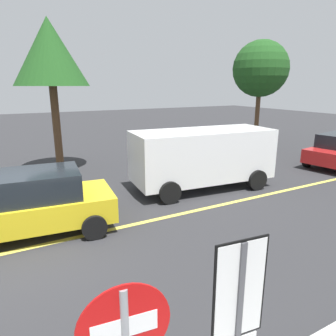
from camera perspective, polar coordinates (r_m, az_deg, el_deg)
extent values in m
plane|color=#2D2D30|center=(8.27, -24.21, -13.44)|extent=(80.00, 80.00, 0.00)
cube|color=#E0D14C|center=(8.87, -4.31, -10.03)|extent=(28.00, 0.16, 0.01)
cylinder|color=red|center=(2.70, -8.10, -27.30)|extent=(0.76, 0.11, 0.76)
cube|color=white|center=(2.70, -8.10, -27.30)|extent=(0.53, 0.09, 0.18)
cube|color=white|center=(2.98, 13.22, -21.32)|extent=(0.50, 0.08, 0.95)
cube|color=black|center=(2.98, 13.22, -21.32)|extent=(0.54, 0.07, 0.99)
cube|color=white|center=(11.42, 6.49, 2.50)|extent=(5.36, 2.47, 1.82)
cube|color=black|center=(12.48, 14.93, 5.05)|extent=(0.33, 1.85, 0.80)
cylinder|color=black|center=(13.37, 10.89, 0.18)|extent=(0.78, 0.33, 0.76)
cylinder|color=black|center=(11.83, 16.24, -2.13)|extent=(0.78, 0.33, 0.76)
cylinder|color=black|center=(11.82, -3.54, -1.55)|extent=(0.78, 0.33, 0.76)
cylinder|color=black|center=(10.05, 0.30, -4.58)|extent=(0.78, 0.33, 0.76)
cylinder|color=black|center=(18.60, 28.76, 2.58)|extent=(0.67, 0.33, 0.64)
cylinder|color=black|center=(16.03, 24.61, 1.33)|extent=(0.67, 0.33, 0.64)
cube|color=gold|center=(8.72, -23.54, -7.11)|extent=(4.12, 2.22, 0.67)
cube|color=black|center=(8.50, -22.69, -2.76)|extent=(2.05, 1.80, 0.67)
cylinder|color=black|center=(8.06, -13.61, -10.67)|extent=(0.66, 0.28, 0.64)
cylinder|color=black|center=(9.74, -15.36, -6.19)|extent=(0.66, 0.28, 0.64)
cylinder|color=#513823|center=(20.96, 16.31, 9.49)|extent=(0.28, 0.28, 3.83)
sphere|color=#1E4C1C|center=(20.90, 16.92, 17.32)|extent=(3.47, 3.47, 3.47)
cylinder|color=#513823|center=(14.50, -20.03, 6.74)|extent=(0.34, 0.34, 3.75)
cone|color=#1E4C1C|center=(14.44, -21.26, 19.59)|extent=(3.10, 3.10, 2.75)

